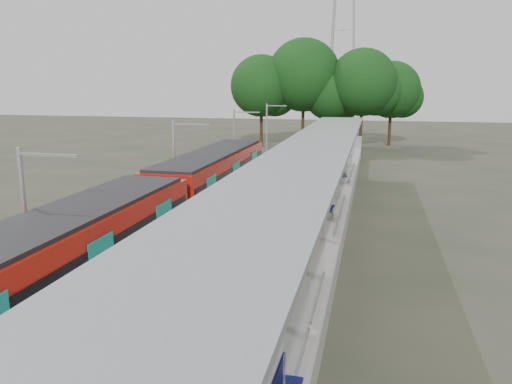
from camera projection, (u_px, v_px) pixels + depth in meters
trackbed at (213, 214)px, 28.03m from camera, size 3.00×70.00×0.24m
platform at (292, 212)px, 26.95m from camera, size 6.00×50.00×1.00m
tactile_strip at (246, 200)px, 27.41m from camera, size 0.60×50.00×0.02m
end_fence at (331, 141)px, 50.46m from camera, size 6.00×0.10×1.20m
train at (160, 211)px, 20.96m from camera, size 2.74×27.60×3.62m
canopy at (315, 154)px, 22.18m from camera, size 3.27×38.00×3.66m
pylon at (344, 3)px, 73.71m from camera, size 8.00×4.00×38.00m
tree_cluster at (326, 83)px, 57.60m from camera, size 21.80×11.42×12.52m
catenary_masts at (176, 167)px, 26.87m from camera, size 2.08×48.16×5.40m
bench_mid at (327, 206)px, 24.00m from camera, size 0.51×1.40×0.94m
bench_far at (341, 173)px, 32.49m from camera, size 0.76×1.67×1.10m
info_pillar_far at (284, 214)px, 21.61m from camera, size 0.38×0.38×1.71m
litter_bin at (281, 234)px, 19.82m from camera, size 0.53×0.53×0.86m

